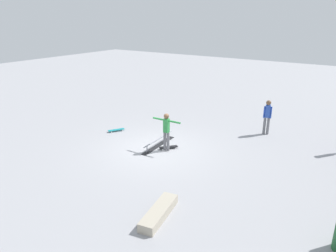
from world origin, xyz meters
The scene contains 7 objects.
ground_plane centered at (0.00, 0.00, 0.00)m, with size 60.00×60.00×0.00m, color #9E9EA3.
grind_rail centered at (-0.41, -0.17, 0.14)m, with size 2.37×0.36×0.33m.
skate_ledge centered at (3.77, 2.80, 0.13)m, with size 1.73×0.45×0.27m, color #B2A893.
skater_main centered at (-0.18, 0.41, 0.94)m, with size 0.22×1.31×1.62m.
skateboard_main centered at (-0.36, 0.38, 0.07)m, with size 0.73×0.69×0.09m.
bystander_blue_shirt centered at (-4.39, 3.29, 0.94)m, with size 0.25×0.38×1.67m.
loose_skateboard_teal centered at (-0.71, -2.91, 0.07)m, with size 0.79×0.59×0.09m.
Camera 1 is at (9.83, 7.14, 5.36)m, focal length 33.38 mm.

